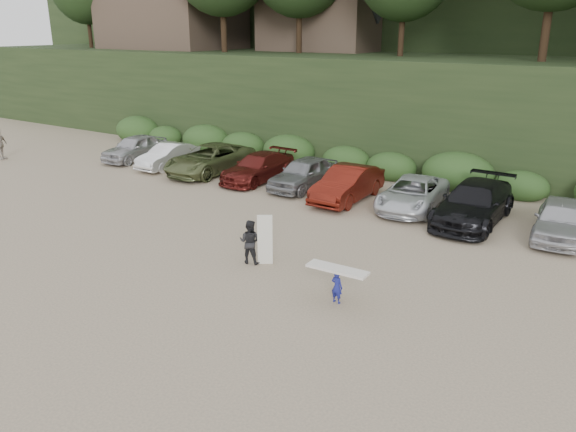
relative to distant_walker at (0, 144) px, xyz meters
The scene contains 5 objects.
ground 24.71m from the distant_walker, 13.36° to the right, with size 120.00×120.00×0.00m, color tan.
parked_cars 26.13m from the distant_walker, ahead, with size 37.13×6.29×1.64m.
distant_walker is the anchor object (origin of this frame).
child_surfer 26.48m from the distant_walker, 11.66° to the right, with size 1.85×0.56×1.10m.
adult_surfer 22.53m from the distant_walker, 11.17° to the right, with size 1.26×0.75×1.82m.
Camera 1 is at (8.77, -12.86, 7.73)m, focal length 35.00 mm.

